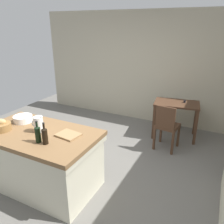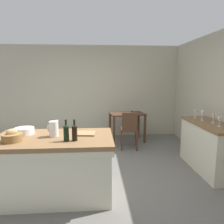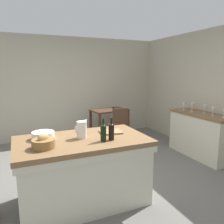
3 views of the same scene
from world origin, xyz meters
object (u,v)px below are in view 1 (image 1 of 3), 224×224
at_px(wash_bowl, 23,119).
at_px(writing_desk, 176,108).
at_px(bread_basket, 2,126).
at_px(wine_bottle_amber, 38,134).
at_px(pitcher, 38,124).
at_px(island_table, 41,157).
at_px(cutting_board, 68,135).
at_px(wooden_chair, 167,126).
at_px(wine_bottle_dark, 45,135).

bearing_deg(wash_bowl, writing_desk, 50.65).
height_order(bread_basket, wine_bottle_amber, wine_bottle_amber).
relative_size(wash_bowl, bread_basket, 1.10).
height_order(writing_desk, wine_bottle_amber, wine_bottle_amber).
distance_m(wash_bowl, wine_bottle_amber, 0.78).
bearing_deg(wash_bowl, pitcher, -18.04).
bearing_deg(island_table, pitcher, 86.55).
bearing_deg(pitcher, writing_desk, 59.93).
bearing_deg(wine_bottle_amber, cutting_board, 53.28).
distance_m(wooden_chair, pitcher, 2.34).
xyz_separation_m(pitcher, cutting_board, (0.44, 0.08, -0.10)).
xyz_separation_m(wooden_chair, pitcher, (-1.38, -1.82, 0.49)).
height_order(island_table, pitcher, pitcher).
bearing_deg(wine_bottle_amber, bread_basket, 177.41).
relative_size(writing_desk, wash_bowl, 3.41).
bearing_deg(pitcher, bread_basket, -158.23).
bearing_deg(island_table, bread_basket, -161.20).
distance_m(island_table, writing_desk, 2.86).
relative_size(wash_bowl, wine_bottle_amber, 0.98).
xyz_separation_m(island_table, pitcher, (0.00, 0.03, 0.52)).
relative_size(wash_bowl, wine_bottle_dark, 0.99).
bearing_deg(cutting_board, writing_desk, 67.63).
bearing_deg(wine_bottle_amber, wash_bowl, 150.36).
bearing_deg(pitcher, wine_bottle_dark, -35.63).
distance_m(bread_basket, wine_bottle_amber, 0.72).
bearing_deg(wine_bottle_amber, island_table, 136.32).
bearing_deg(cutting_board, pitcher, -170.17).
distance_m(writing_desk, bread_basket, 3.28).
relative_size(wooden_chair, wine_bottle_dark, 3.17).
bearing_deg(writing_desk, wooden_chair, -93.34).
relative_size(island_table, wash_bowl, 5.90).
height_order(wooden_chair, pitcher, pitcher).
xyz_separation_m(pitcher, wash_bowl, (-0.47, 0.15, -0.07)).
distance_m(wooden_chair, bread_basket, 2.80).
relative_size(cutting_board, wine_bottle_amber, 1.03).
bearing_deg(wine_bottle_dark, bread_basket, 177.99).
bearing_deg(bread_basket, pitcher, 21.77).
relative_size(pitcher, wine_bottle_amber, 0.91).
distance_m(cutting_board, wine_bottle_amber, 0.40).
height_order(island_table, wash_bowl, wash_bowl).
xyz_separation_m(pitcher, bread_basket, (-0.50, -0.20, -0.05)).
bearing_deg(cutting_board, island_table, -166.45).
xyz_separation_m(wooden_chair, wine_bottle_amber, (-1.17, -2.06, 0.50)).
distance_m(bread_basket, cutting_board, 0.98).
relative_size(writing_desk, wine_bottle_dark, 3.36).
height_order(wash_bowl, wine_bottle_amber, wine_bottle_amber).
relative_size(bread_basket, wine_bottle_amber, 0.89).
height_order(cutting_board, wine_bottle_dark, wine_bottle_dark).
relative_size(island_table, wine_bottle_amber, 5.80).
height_order(writing_desk, cutting_board, cutting_board).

